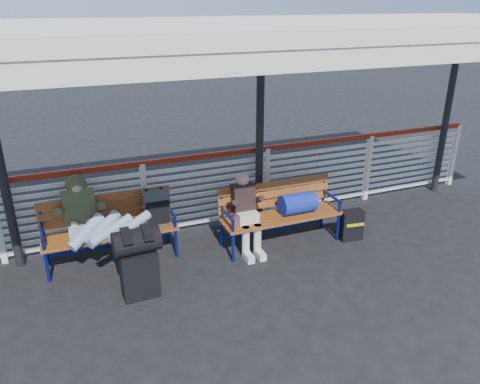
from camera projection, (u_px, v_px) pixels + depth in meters
name	position (u px, v px, depth m)	size (l,w,h in m)	color
ground	(181.00, 306.00, 5.59)	(60.00, 60.00, 0.00)	black
fence	(145.00, 198.00, 6.96)	(12.08, 0.08, 1.24)	silver
canopy	(146.00, 34.00, 5.17)	(12.60, 3.60, 3.16)	silver
luggage_stack	(138.00, 260.00, 5.61)	(0.56, 0.34, 0.91)	black
bench_left	(125.00, 218.00, 6.46)	(1.80, 0.56, 0.95)	#995B1D
bench_right	(287.00, 206.00, 6.89)	(1.80, 0.56, 0.92)	#995B1D
traveler_man	(100.00, 224.00, 5.99)	(0.94, 1.64, 0.77)	#899BB8
companion_person	(246.00, 212.00, 6.64)	(0.32, 0.66, 1.15)	beige
suitcase_side	(351.00, 225.00, 7.08)	(0.36, 0.25, 0.47)	black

